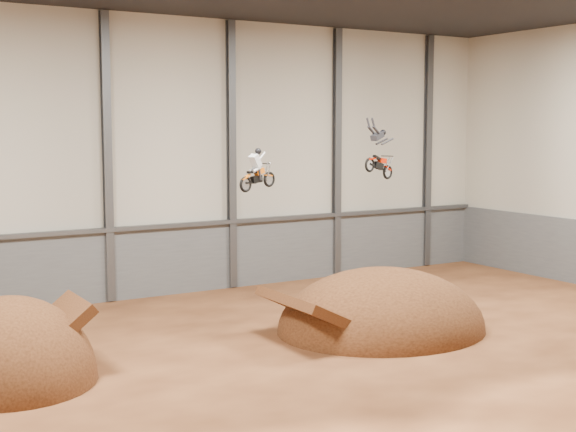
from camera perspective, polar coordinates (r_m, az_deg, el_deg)
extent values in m
plane|color=#4F2915|center=(28.81, 3.65, -10.80)|extent=(40.00, 40.00, 0.00)
cube|color=beige|center=(40.79, -8.36, 4.18)|extent=(40.00, 0.10, 14.00)
cube|color=#595C61|center=(41.23, -8.19, -3.13)|extent=(39.80, 0.18, 3.50)
cube|color=#47494F|center=(40.83, -8.15, -0.67)|extent=(39.80, 0.35, 0.20)
cube|color=#47494F|center=(39.44, -12.73, 4.02)|extent=(0.40, 0.36, 13.90)
cube|color=#47494F|center=(42.01, -4.05, 4.29)|extent=(0.40, 0.36, 13.90)
cube|color=#47494F|center=(45.42, 3.49, 4.45)|extent=(0.40, 0.36, 13.90)
cube|color=#47494F|center=(49.49, 9.89, 4.52)|extent=(0.40, 0.36, 13.90)
ellipsoid|color=#361B0D|center=(29.07, -19.14, -10.98)|extent=(5.70, 6.58, 5.70)
ellipsoid|color=#361B0D|center=(34.24, 6.68, -8.05)|extent=(9.06, 8.02, 5.23)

